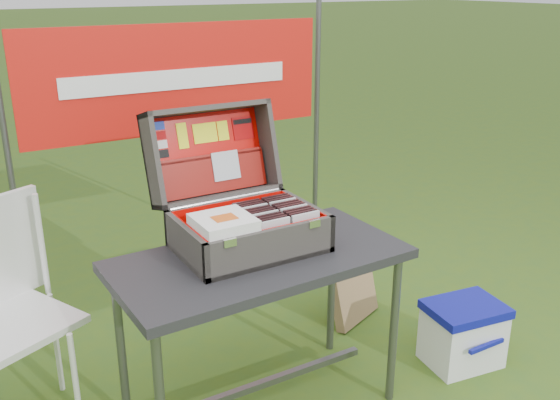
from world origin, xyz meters
TOP-DOWN VIEW (x-y plane):
  - table at (-0.09, 0.09)m, footprint 1.19×0.62m
  - table_top at (-0.09, 0.09)m, footprint 1.19×0.62m
  - table_leg_fr at (0.44, -0.14)m, footprint 0.04×0.04m
  - table_leg_bl at (-0.62, 0.33)m, footprint 0.04×0.04m
  - table_leg_br at (0.44, 0.33)m, footprint 0.04×0.04m
  - table_brace at (-0.09, 0.09)m, footprint 1.03×0.03m
  - suitcase at (-0.09, 0.23)m, footprint 0.57×0.57m
  - suitcase_base_bottom at (-0.09, 0.17)m, footprint 0.57×0.41m
  - suitcase_base_wall_front at (-0.09, -0.02)m, footprint 0.57×0.02m
  - suitcase_base_wall_back at (-0.09, 0.37)m, footprint 0.57×0.02m
  - suitcase_base_wall_left at (-0.37, 0.17)m, footprint 0.02×0.41m
  - suitcase_base_wall_right at (0.18, 0.17)m, footprint 0.02×0.41m
  - suitcase_liner_floor at (-0.09, 0.17)m, footprint 0.53×0.36m
  - suitcase_latch_left at (-0.28, -0.03)m, footprint 0.05×0.01m
  - suitcase_latch_right at (0.09, -0.03)m, footprint 0.05×0.01m
  - suitcase_hinge at (-0.09, 0.38)m, footprint 0.51×0.02m
  - suitcase_lid_back at (-0.09, 0.57)m, footprint 0.57×0.14m
  - suitcase_lid_rim_far at (-0.09, 0.56)m, footprint 0.57×0.15m
  - suitcase_lid_rim_near at (-0.09, 0.45)m, footprint 0.57×0.15m
  - suitcase_lid_rim_left at (-0.37, 0.51)m, footprint 0.02×0.26m
  - suitcase_lid_rim_right at (0.18, 0.51)m, footprint 0.02×0.26m
  - suitcase_lid_liner at (-0.09, 0.56)m, footprint 0.52×0.11m
  - suitcase_liner_wall_front at (-0.09, -0.00)m, footprint 0.53×0.01m
  - suitcase_liner_wall_back at (-0.09, 0.35)m, footprint 0.53×0.01m
  - suitcase_liner_wall_left at (-0.35, 0.17)m, footprint 0.01×0.36m
  - suitcase_liner_wall_right at (0.17, 0.17)m, footprint 0.01×0.36m
  - suitcase_lid_pocket at (-0.09, 0.51)m, footprint 0.51×0.08m
  - suitcase_pocket_edge at (-0.09, 0.53)m, footprint 0.50×0.02m
  - suitcase_pocket_cd at (-0.03, 0.50)m, footprint 0.13×0.05m
  - lid_sticker_cc_a at (-0.30, 0.59)m, footprint 0.06×0.01m
  - lid_sticker_cc_b at (-0.30, 0.58)m, footprint 0.06×0.01m
  - lid_sticker_cc_c at (-0.30, 0.57)m, footprint 0.06×0.01m
  - lid_sticker_cc_d at (-0.30, 0.56)m, footprint 0.06×0.01m
  - lid_card_neon_tall at (-0.20, 0.58)m, footprint 0.05×0.03m
  - lid_card_neon_main at (-0.09, 0.58)m, footprint 0.11×0.03m
  - lid_card_neon_small at (-0.01, 0.58)m, footprint 0.05×0.03m
  - lid_sticker_band at (0.10, 0.58)m, footprint 0.10×0.03m
  - lid_sticker_band_bar at (0.10, 0.59)m, footprint 0.09×0.01m
  - cd_left_0 at (-0.06, 0.02)m, footprint 0.13×0.01m
  - cd_left_1 at (-0.06, 0.04)m, footprint 0.13×0.01m
  - cd_left_2 at (-0.06, 0.06)m, footprint 0.13×0.01m
  - cd_left_3 at (-0.06, 0.08)m, footprint 0.13×0.01m
  - cd_left_4 at (-0.06, 0.11)m, footprint 0.13×0.01m
  - cd_left_5 at (-0.06, 0.13)m, footprint 0.13×0.01m
  - cd_left_6 at (-0.06, 0.15)m, footprint 0.13×0.01m
  - cd_left_7 at (-0.06, 0.17)m, footprint 0.13×0.01m
  - cd_left_8 at (-0.06, 0.20)m, footprint 0.13×0.01m
  - cd_left_9 at (-0.06, 0.22)m, footprint 0.13×0.01m
  - cd_left_10 at (-0.06, 0.24)m, footprint 0.13×0.01m
  - cd_left_11 at (-0.06, 0.26)m, footprint 0.13×0.01m
  - cd_right_0 at (0.08, 0.02)m, footprint 0.13×0.01m
  - cd_right_1 at (0.08, 0.04)m, footprint 0.13×0.01m
  - cd_right_2 at (0.08, 0.06)m, footprint 0.13×0.01m
  - cd_right_3 at (0.08, 0.08)m, footprint 0.13×0.01m
  - cd_right_4 at (0.08, 0.11)m, footprint 0.13×0.01m
  - cd_right_5 at (0.08, 0.13)m, footprint 0.13×0.01m
  - cd_right_6 at (0.08, 0.15)m, footprint 0.13×0.01m
  - cd_right_7 at (0.08, 0.17)m, footprint 0.13×0.01m
  - cd_right_8 at (0.08, 0.20)m, footprint 0.13×0.01m
  - cd_right_9 at (0.08, 0.22)m, footprint 0.13×0.01m
  - cd_right_10 at (0.08, 0.24)m, footprint 0.13×0.01m
  - cd_right_11 at (0.08, 0.26)m, footprint 0.13×0.01m
  - songbook_0 at (-0.24, 0.10)m, footprint 0.21×0.21m
  - songbook_1 at (-0.24, 0.10)m, footprint 0.21×0.21m
  - songbook_2 at (-0.24, 0.10)m, footprint 0.21×0.21m
  - songbook_3 at (-0.24, 0.10)m, footprint 0.21×0.21m
  - songbook_4 at (-0.24, 0.10)m, footprint 0.21×0.21m
  - songbook_5 at (-0.24, 0.10)m, footprint 0.21×0.21m
  - songbook_6 at (-0.24, 0.10)m, footprint 0.21×0.21m
  - songbook_7 at (-0.24, 0.10)m, footprint 0.21×0.21m
  - songbook_graphic at (-0.24, 0.09)m, footprint 0.09×0.07m
  - cooler at (0.92, -0.10)m, footprint 0.39×0.32m
  - cooler_body at (0.92, -0.10)m, footprint 0.37×0.30m
  - cooler_lid at (0.92, -0.10)m, footprint 0.39×0.32m
  - cooler_handle at (0.92, -0.25)m, footprint 0.21×0.02m
  - chair at (-1.00, 0.49)m, footprint 0.59×0.62m
  - chair_seat at (-1.00, 0.49)m, footprint 0.58×0.58m
  - chair_leg_fr at (-0.81, 0.30)m, footprint 0.02×0.02m
  - chair_leg_br at (-0.81, 0.67)m, footprint 0.02×0.02m
  - chair_upright_right at (-0.81, 0.69)m, footprint 0.02×0.02m
  - cardboard_box at (0.71, 0.51)m, footprint 0.38×0.26m
  - banner_post_left at (-0.85, 1.10)m, footprint 0.03×0.03m
  - banner_post_right at (0.85, 1.10)m, footprint 0.03×0.03m
  - banner at (0.00, 1.09)m, footprint 1.60×0.02m
  - banner_text at (0.00, 1.08)m, footprint 1.20×0.00m

SIDE VIEW (x-z plane):
  - table_brace at x=-0.09m, z-range 0.10..0.14m
  - cooler_body at x=0.92m, z-range 0.00..0.27m
  - cooler at x=0.92m, z-range 0.00..0.32m
  - cooler_handle at x=0.92m, z-range 0.16..0.18m
  - cardboard_box at x=0.71m, z-range 0.00..0.37m
  - chair_leg_fr at x=-0.81m, z-range 0.00..0.49m
  - chair_leg_br at x=-0.81m, z-range 0.00..0.49m
  - cooler_lid at x=0.92m, z-range 0.27..0.32m
  - table_leg_fr at x=0.44m, z-range 0.00..0.69m
  - table_leg_bl at x=-0.62m, z-range 0.00..0.69m
  - table_leg_br at x=0.44m, z-range 0.00..0.69m
  - table at x=-0.09m, z-range 0.00..0.73m
  - chair at x=-1.00m, z-range 0.00..0.95m
  - chair_seat at x=-1.00m, z-range 0.47..0.50m
  - table_top at x=-0.09m, z-range 0.69..0.73m
  - chair_upright_right at x=-0.81m, z-range 0.49..0.94m
  - suitcase_base_bottom at x=-0.09m, z-range 0.73..0.76m
  - suitcase_liner_floor at x=-0.09m, z-range 0.76..0.76m
  - suitcase_base_wall_front at x=-0.09m, z-range 0.73..0.89m
  - suitcase_base_wall_back at x=-0.09m, z-range 0.73..0.89m
  - suitcase_base_wall_left at x=-0.37m, z-range 0.73..0.89m
  - suitcase_base_wall_right at x=0.18m, z-range 0.73..0.89m
  - suitcase_liner_wall_front at x=-0.09m, z-range 0.76..0.89m
  - suitcase_liner_wall_back at x=-0.09m, z-range 0.76..0.89m
  - suitcase_liner_wall_left at x=-0.35m, z-range 0.76..0.89m
  - suitcase_liner_wall_right at x=0.17m, z-range 0.76..0.89m
  - cd_left_0 at x=-0.06m, z-range 0.76..0.91m
  - cd_left_1 at x=-0.06m, z-range 0.76..0.91m
  - cd_left_2 at x=-0.06m, z-range 0.76..0.91m
  - cd_left_3 at x=-0.06m, z-range 0.76..0.91m
  - cd_left_4 at x=-0.06m, z-range 0.76..0.91m
  - cd_left_5 at x=-0.06m, z-range 0.76..0.91m
  - cd_left_6 at x=-0.06m, z-range 0.76..0.91m
  - cd_left_7 at x=-0.06m, z-range 0.76..0.91m
  - cd_left_8 at x=-0.06m, z-range 0.76..0.91m
  - cd_left_9 at x=-0.06m, z-range 0.76..0.91m
  - cd_left_10 at x=-0.06m, z-range 0.76..0.91m
  - cd_left_11 at x=-0.06m, z-range 0.76..0.91m
  - cd_right_0 at x=0.08m, z-range 0.76..0.91m
  - cd_right_1 at x=0.08m, z-range 0.76..0.91m
  - cd_right_2 at x=0.08m, z-range 0.76..0.91m
  - cd_right_3 at x=0.08m, z-range 0.76..0.91m
  - cd_right_4 at x=0.08m, z-range 0.76..0.91m
  - cd_right_5 at x=0.08m, z-range 0.76..0.91m
  - cd_right_6 at x=0.08m, z-range 0.76..0.91m
  - cd_right_7 at x=0.08m, z-range 0.76..0.91m
  - cd_right_8 at x=0.08m, z-range 0.76..0.91m
  - cd_right_9 at x=0.08m, z-range 0.76..0.91m
  - cd_right_10 at x=0.08m, z-range 0.76..0.91m
  - cd_right_11 at x=0.08m, z-range 0.76..0.91m
  - banner_post_left at x=-0.85m, z-range 0.00..1.70m
  - banner_post_right at x=0.85m, z-range 0.00..1.70m
  - suitcase_lid_rim_near at x=-0.09m, z-range 0.84..0.91m
  - suitcase_latch_left at x=-0.28m, z-range 0.86..0.89m
  - suitcase_latch_right at x=0.09m, z-range 0.86..0.89m
  - suitcase_hinge at x=-0.09m, z-range 0.88..0.90m
  - songbook_0 at x=-0.24m, z-range 0.89..0.89m
  - songbook_1 at x=-0.24m, z-range 0.89..0.90m
  - songbook_2 at x=-0.24m, z-range 0.90..0.90m
  - songbook_3 at x=-0.24m, z-range 0.90..0.91m
  - songbook_4 at x=-0.24m, z-range 0.91..0.91m
  - songbook_5 at x=-0.24m, z-range 0.91..0.92m
  - songbook_6 at x=-0.24m, z-range 0.92..0.92m
  - songbook_7 at x=-0.24m, z-range 0.92..0.93m
  - songbook_graphic at x=-0.24m, z-range 0.93..0.93m
  - suitcase_lid_pocket at x=-0.09m, z-range 0.88..1.04m
  - suitcase at x=-0.09m, z-range 0.73..1.26m
  - suitcase_pocket_cd at x=-0.03m, z-range 0.93..1.06m
  - suitcase_pocket_edge at x=-0.09m, z-range 1.03..1.05m
  - suitcase_lid_back at x=-0.09m, z-range 0.84..1.24m
  - suitcase_lid_liner at x=-0.09m, z-range 0.87..1.22m
  - suitcase_lid_rim_left at x=-0.37m, z-range 0.84..1.28m
  - suitcase_lid_rim_right at x=0.18m, z-range 0.84..1.28m
  - lid_sticker_cc_d at x=-0.30m, z-range 1.06..1.09m
  - lid_sticker_cc_c at x=-0.30m, z-range 1.10..1.13m
  - lid_card_neon_tall at x=-0.20m, z-range 1.08..1.19m
  - lid_card_neon_main at x=-0.09m, z-range 1.10..1.18m
  - lid_card_neon_small at x=-0.01m, z-range 1.10..1.18m
  - lid_sticker_band at x=0.10m, z-range 1.09..1.19m
  - lid_sticker_cc_b at x=-0.30m, z-range 1.13..1.17m
  - lid_sticker_band_bar at x=0.10m, z-range 1.16..1.18m
  - lid_sticker_cc_a at x=-0.30m, z-range 1.17..1.21m
  - suitcase_lid_rim_far at x=-0.09m, z-range 1.22..1.28m
  - banner at x=0.00m, z-range 1.02..1.58m
  - banner_text at x=0.00m, z-range 1.25..1.35m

